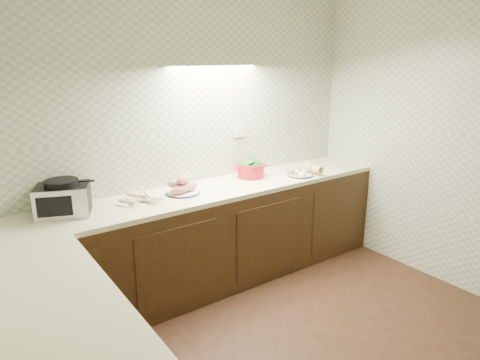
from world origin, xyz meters
TOP-DOWN VIEW (x-y plane):
  - room at (0.00, 0.00)m, footprint 3.60×3.60m
  - counter at (-0.68, 0.68)m, footprint 3.60×3.60m
  - toaster_oven at (-1.15, 1.61)m, footprint 0.44×0.40m
  - parsnip_pile at (-0.55, 1.49)m, footprint 0.35×0.34m
  - sweet_potato_plate at (-0.22, 1.54)m, footprint 0.29×0.29m
  - onion_bowl at (-0.14, 1.65)m, footprint 0.13×0.13m
  - dutch_oven at (0.56, 1.61)m, footprint 0.32×0.28m
  - veg_plate at (1.02, 1.37)m, footprint 0.30×0.25m

SIDE VIEW (x-z plane):
  - counter at x=-0.68m, z-range 0.00..0.90m
  - parsnip_pile at x=-0.55m, z-range 0.90..0.96m
  - onion_bowl at x=-0.14m, z-range 0.89..0.99m
  - veg_plate at x=1.02m, z-range 0.88..1.00m
  - sweet_potato_plate at x=-0.22m, z-range 0.88..1.04m
  - dutch_oven at x=0.56m, z-range 0.90..1.07m
  - toaster_oven at x=-1.15m, z-range 0.89..1.15m
  - room at x=0.00m, z-range 0.33..2.93m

